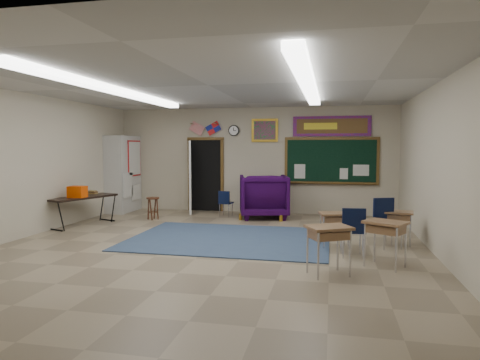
% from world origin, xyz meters
% --- Properties ---
extents(floor, '(9.00, 9.00, 0.00)m').
position_xyz_m(floor, '(0.00, 0.00, 0.00)').
color(floor, gray).
rests_on(floor, ground).
extents(back_wall, '(8.00, 0.04, 3.00)m').
position_xyz_m(back_wall, '(0.00, 4.50, 1.50)').
color(back_wall, '#ACA68C').
rests_on(back_wall, floor).
extents(front_wall, '(8.00, 0.04, 3.00)m').
position_xyz_m(front_wall, '(0.00, -4.50, 1.50)').
color(front_wall, '#ACA68C').
rests_on(front_wall, floor).
extents(left_wall, '(0.04, 9.00, 3.00)m').
position_xyz_m(left_wall, '(-4.00, 0.00, 1.50)').
color(left_wall, '#ACA68C').
rests_on(left_wall, floor).
extents(right_wall, '(0.04, 9.00, 3.00)m').
position_xyz_m(right_wall, '(4.00, 0.00, 1.50)').
color(right_wall, '#ACA68C').
rests_on(right_wall, floor).
extents(ceiling, '(8.00, 9.00, 0.04)m').
position_xyz_m(ceiling, '(0.00, 0.00, 3.00)').
color(ceiling, silver).
rests_on(ceiling, back_wall).
extents(area_rug, '(4.00, 3.00, 0.02)m').
position_xyz_m(area_rug, '(0.20, 0.80, 0.01)').
color(area_rug, '#30435C').
rests_on(area_rug, floor).
extents(fluorescent_strips, '(3.86, 6.00, 0.10)m').
position_xyz_m(fluorescent_strips, '(0.00, 0.00, 2.94)').
color(fluorescent_strips, white).
rests_on(fluorescent_strips, ceiling).
extents(doorway, '(1.10, 0.89, 2.16)m').
position_xyz_m(doorway, '(-1.50, 4.35, 1.06)').
color(doorway, black).
rests_on(doorway, back_wall).
extents(chalkboard, '(2.55, 0.14, 1.30)m').
position_xyz_m(chalkboard, '(2.20, 4.46, 1.46)').
color(chalkboard, brown).
rests_on(chalkboard, back_wall).
extents(bulletin_board, '(2.10, 0.05, 0.55)m').
position_xyz_m(bulletin_board, '(2.20, 4.47, 2.45)').
color(bulletin_board, '#B9140F').
rests_on(bulletin_board, back_wall).
extents(framed_art_print, '(0.75, 0.05, 0.65)m').
position_xyz_m(framed_art_print, '(0.35, 4.47, 2.35)').
color(framed_art_print, '#B08522').
rests_on(framed_art_print, back_wall).
extents(wall_clock, '(0.32, 0.05, 0.32)m').
position_xyz_m(wall_clock, '(-0.55, 4.47, 2.35)').
color(wall_clock, black).
rests_on(wall_clock, back_wall).
extents(wall_flags, '(1.16, 0.06, 0.70)m').
position_xyz_m(wall_flags, '(-1.40, 4.44, 2.48)').
color(wall_flags, red).
rests_on(wall_flags, back_wall).
extents(storage_cabinet, '(0.59, 1.25, 2.20)m').
position_xyz_m(storage_cabinet, '(-3.71, 3.85, 1.10)').
color(storage_cabinet, '#B0B0AB').
rests_on(storage_cabinet, floor).
extents(wingback_armchair, '(1.50, 1.52, 1.15)m').
position_xyz_m(wingback_armchair, '(0.46, 3.60, 0.58)').
color(wingback_armchair, black).
rests_on(wingback_armchair, floor).
extents(student_chair_reading, '(0.40, 0.40, 0.70)m').
position_xyz_m(student_chair_reading, '(-0.57, 3.59, 0.35)').
color(student_chair_reading, black).
rests_on(student_chair_reading, floor).
extents(student_chair_desk_a, '(0.46, 0.46, 0.86)m').
position_xyz_m(student_chair_desk_a, '(2.58, -0.09, 0.43)').
color(student_chair_desk_a, black).
rests_on(student_chair_desk_a, floor).
extents(student_chair_desk_b, '(0.60, 0.60, 0.91)m').
position_xyz_m(student_chair_desk_b, '(3.27, 0.71, 0.46)').
color(student_chair_desk_b, black).
rests_on(student_chair_desk_b, floor).
extents(student_desk_front_left, '(0.61, 0.51, 0.65)m').
position_xyz_m(student_desk_front_left, '(2.29, 0.52, 0.37)').
color(student_desk_front_left, brown).
rests_on(student_desk_front_left, floor).
extents(student_desk_front_right, '(0.60, 0.49, 0.65)m').
position_xyz_m(student_desk_front_right, '(3.49, 1.03, 0.36)').
color(student_desk_front_right, brown).
rests_on(student_desk_front_right, floor).
extents(student_desk_back_left, '(0.75, 0.69, 0.73)m').
position_xyz_m(student_desk_back_left, '(2.19, -1.28, 0.41)').
color(student_desk_back_left, brown).
rests_on(student_desk_back_left, floor).
extents(student_desk_back_right, '(0.75, 0.70, 0.73)m').
position_xyz_m(student_desk_back_right, '(3.06, -0.66, 0.41)').
color(student_desk_back_right, brown).
rests_on(student_desk_back_right, floor).
extents(folding_table, '(1.08, 1.79, 0.97)m').
position_xyz_m(folding_table, '(-3.60, 1.55, 0.38)').
color(folding_table, black).
rests_on(folding_table, floor).
extents(wooden_stool, '(0.33, 0.33, 0.58)m').
position_xyz_m(wooden_stool, '(-2.30, 2.69, 0.30)').
color(wooden_stool, '#522B18').
rests_on(wooden_stool, floor).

